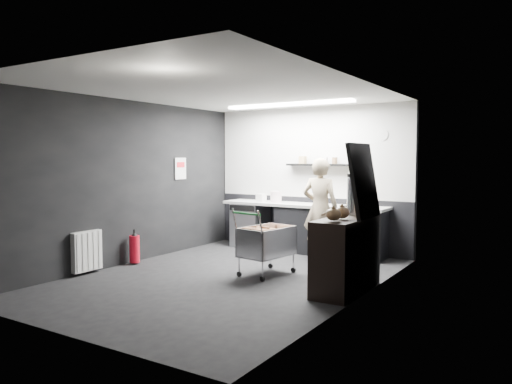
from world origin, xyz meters
The scene contains 22 objects.
floor centered at (0.00, 0.00, 0.00)m, with size 5.50×5.50×0.00m, color black.
ceiling centered at (0.00, 0.00, 2.70)m, with size 5.50×5.50×0.00m, color silver.
wall_back centered at (0.00, 2.75, 1.35)m, with size 5.50×5.50×0.00m, color black.
wall_front centered at (0.00, -2.75, 1.35)m, with size 5.50×5.50×0.00m, color black.
wall_left centered at (-2.00, 0.00, 1.35)m, with size 5.50×5.50×0.00m, color black.
wall_right centered at (2.00, 0.00, 1.35)m, with size 5.50×5.50×0.00m, color black.
kitchen_wall_panel centered at (0.00, 2.73, 1.85)m, with size 3.95×0.02×1.70m, color silver.
dado_panel centered at (0.00, 2.73, 0.50)m, with size 3.95×0.02×1.00m, color black.
floating_shelf centered at (0.20, 2.62, 1.62)m, with size 1.20×0.22×0.04m, color black.
wall_clock centered at (1.40, 2.72, 2.15)m, with size 0.20×0.20×0.03m, color silver.
poster centered at (-1.98, 1.30, 1.55)m, with size 0.02×0.30×0.40m, color silver.
poster_red_band centered at (-1.98, 1.30, 1.62)m, with size 0.01×0.22×0.10m, color red.
radiator centered at (-1.94, -0.90, 0.35)m, with size 0.10×0.50×0.60m, color silver.
ceiling_strip centered at (0.00, 1.85, 2.67)m, with size 2.40×0.20×0.04m, color white.
prep_counter centered at (0.14, 2.42, 0.46)m, with size 3.20×0.61×0.90m.
person centered at (0.57, 1.97, 0.88)m, with size 0.64×0.42×1.75m, color beige.
shopping_cart centered at (0.37, 0.51, 0.46)m, with size 0.65×0.96×0.98m.
sideboard centered at (1.75, 0.30, 0.61)m, with size 0.56×1.30×1.94m.
fire_extinguisher centered at (-1.85, -0.01, 0.27)m, with size 0.17×0.17×0.55m.
cardboard_box centered at (1.14, 2.37, 0.95)m, with size 0.45×0.34×0.09m, color #9D8354.
pink_tub centered at (-0.56, 2.42, 1.01)m, with size 0.21×0.21×0.21m, color silver.
white_container centered at (-0.86, 2.37, 0.98)m, with size 0.17×0.13×0.15m, color silver.
Camera 1 is at (4.17, -5.82, 1.76)m, focal length 35.00 mm.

